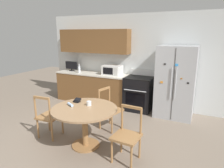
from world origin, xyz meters
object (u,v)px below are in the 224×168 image
(oven_range, at_px, (139,93))
(counter_bottle, at_px, (79,69))
(dining_chair_left, at_px, (49,117))
(microwave, at_px, (112,70))
(wallet, at_px, (77,101))
(refrigerator, at_px, (176,82))
(countertop_tv, at_px, (72,66))
(dining_chair_far, at_px, (110,110))
(candle_glass, at_px, (89,104))
(dining_chair_right, at_px, (127,136))

(oven_range, distance_m, counter_bottle, 1.96)
(counter_bottle, relative_size, dining_chair_left, 0.32)
(microwave, bearing_deg, wallet, -83.79)
(counter_bottle, bearing_deg, refrigerator, 1.10)
(microwave, relative_size, countertop_tv, 1.22)
(countertop_tv, height_order, dining_chair_far, countertop_tv)
(countertop_tv, relative_size, candle_glass, 4.77)
(dining_chair_left, height_order, candle_glass, dining_chair_left)
(counter_bottle, xyz_separation_m, dining_chair_right, (2.43, -2.20, -0.57))
(countertop_tv, bearing_deg, wallet, -51.19)
(countertop_tv, relative_size, dining_chair_far, 0.48)
(dining_chair_far, height_order, wallet, dining_chair_far)
(dining_chair_left, xyz_separation_m, dining_chair_far, (0.94, 0.87, 0.00))
(dining_chair_right, height_order, candle_glass, dining_chair_right)
(countertop_tv, distance_m, candle_glass, 2.95)
(countertop_tv, bearing_deg, dining_chair_left, -63.93)
(oven_range, bearing_deg, wallet, -107.14)
(oven_range, bearing_deg, candle_glass, -98.29)
(candle_glass, relative_size, wallet, 0.70)
(oven_range, distance_m, wallet, 2.12)
(dining_chair_left, bearing_deg, counter_bottle, 104.64)
(oven_range, distance_m, candle_glass, 2.12)
(dining_chair_right, distance_m, candle_glass, 0.95)
(refrigerator, distance_m, dining_chair_right, 2.33)
(countertop_tv, xyz_separation_m, dining_chair_far, (2.08, -1.46, -0.63))
(oven_range, bearing_deg, refrigerator, -2.30)
(dining_chair_left, relative_size, wallet, 6.98)
(dining_chair_far, bearing_deg, microwave, -142.30)
(microwave, distance_m, candle_glass, 2.22)
(countertop_tv, bearing_deg, dining_chair_right, -39.81)
(oven_range, height_order, candle_glass, oven_range)
(microwave, bearing_deg, refrigerator, -3.43)
(oven_range, relative_size, wallet, 8.36)
(refrigerator, bearing_deg, dining_chair_left, -133.67)
(microwave, distance_m, dining_chair_left, 2.41)
(candle_glass, bearing_deg, countertop_tv, 132.76)
(candle_glass, bearing_deg, oven_range, 81.71)
(dining_chair_left, xyz_separation_m, candle_glass, (0.86, 0.17, 0.35))
(refrigerator, distance_m, wallet, 2.52)
(oven_range, xyz_separation_m, candle_glass, (-0.30, -2.07, 0.32))
(refrigerator, height_order, dining_chair_far, refrigerator)
(dining_chair_right, bearing_deg, dining_chair_left, 2.25)
(dining_chair_far, distance_m, candle_glass, 0.79)
(refrigerator, relative_size, dining_chair_far, 1.98)
(microwave, relative_size, dining_chair_far, 0.58)
(oven_range, bearing_deg, dining_chair_right, -76.53)
(dining_chair_right, height_order, wallet, dining_chair_right)
(countertop_tv, bearing_deg, counter_bottle, -23.14)
(counter_bottle, height_order, wallet, counter_bottle)
(microwave, height_order, wallet, microwave)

